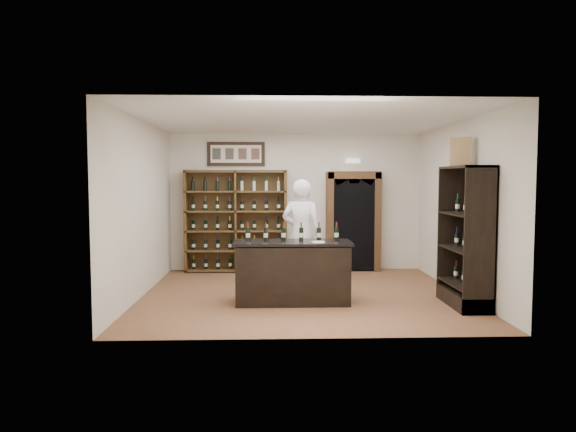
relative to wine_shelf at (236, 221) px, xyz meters
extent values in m
plane|color=brown|center=(1.30, -2.33, -1.10)|extent=(5.50, 5.50, 0.00)
plane|color=white|center=(1.30, -2.33, 1.90)|extent=(5.50, 5.50, 0.00)
cube|color=silver|center=(1.30, 0.17, 0.40)|extent=(5.50, 0.04, 3.00)
cube|color=silver|center=(-1.45, -2.33, 0.40)|extent=(0.04, 5.00, 3.00)
cube|color=silver|center=(4.05, -2.33, 0.40)|extent=(0.04, 5.00, 3.00)
cube|color=#523C1C|center=(0.00, 0.14, 0.00)|extent=(2.20, 0.02, 2.20)
cube|color=#523C1C|center=(-1.07, -0.04, 0.00)|extent=(0.06, 0.38, 2.20)
cube|color=#523C1C|center=(1.07, -0.04, 0.00)|extent=(0.06, 0.38, 2.20)
cube|color=#523C1C|center=(0.00, -0.04, 0.00)|extent=(0.04, 0.38, 2.20)
cube|color=#523C1C|center=(0.00, -0.04, -1.06)|extent=(2.18, 0.38, 0.04)
cube|color=#523C1C|center=(0.00, -0.04, -0.64)|extent=(2.18, 0.38, 0.04)
cube|color=#523C1C|center=(0.00, -0.04, -0.21)|extent=(2.18, 0.38, 0.03)
cube|color=#523C1C|center=(0.00, -0.04, 0.21)|extent=(2.18, 0.38, 0.04)
cube|color=#523C1C|center=(0.00, -0.04, 0.64)|extent=(2.18, 0.38, 0.04)
cube|color=#523C1C|center=(0.00, -0.04, 1.06)|extent=(2.18, 0.38, 0.04)
cube|color=black|center=(0.00, 0.14, 1.45)|extent=(1.25, 0.04, 0.52)
cube|color=black|center=(2.55, 0.00, -0.04)|extent=(0.97, 0.29, 2.05)
cube|color=brown|center=(2.04, -0.02, -0.02)|extent=(0.14, 0.35, 2.15)
cube|color=brown|center=(3.06, -0.02, -0.02)|extent=(0.14, 0.35, 2.15)
cube|color=brown|center=(2.55, -0.02, 0.99)|extent=(1.15, 0.35, 0.16)
cube|color=white|center=(2.55, 0.09, 1.30)|extent=(0.30, 0.10, 0.10)
cube|color=black|center=(1.10, -2.93, -0.63)|extent=(1.80, 0.70, 0.94)
cube|color=black|center=(1.10, -2.93, -0.12)|extent=(1.88, 0.78, 0.04)
cylinder|color=black|center=(0.38, -2.83, 0.01)|extent=(0.07, 0.07, 0.21)
cylinder|color=silver|center=(0.38, -2.83, -0.01)|extent=(0.07, 0.07, 0.07)
cylinder|color=maroon|center=(0.38, -2.83, 0.16)|extent=(0.03, 0.03, 0.09)
cylinder|color=black|center=(0.67, -2.83, 0.01)|extent=(0.07, 0.07, 0.21)
cylinder|color=silver|center=(0.67, -2.83, -0.01)|extent=(0.07, 0.07, 0.07)
cylinder|color=maroon|center=(0.67, -2.83, 0.16)|extent=(0.03, 0.03, 0.09)
cylinder|color=black|center=(0.96, -2.83, 0.01)|extent=(0.07, 0.07, 0.21)
cylinder|color=silver|center=(0.96, -2.83, -0.01)|extent=(0.07, 0.07, 0.07)
cylinder|color=maroon|center=(0.96, -2.83, 0.16)|extent=(0.03, 0.03, 0.09)
cylinder|color=black|center=(1.24, -2.83, 0.01)|extent=(0.07, 0.07, 0.21)
cylinder|color=silver|center=(1.24, -2.83, -0.01)|extent=(0.07, 0.07, 0.07)
cylinder|color=maroon|center=(1.24, -2.83, 0.16)|extent=(0.03, 0.03, 0.09)
cylinder|color=black|center=(1.53, -2.83, 0.01)|extent=(0.07, 0.07, 0.21)
cylinder|color=silver|center=(1.53, -2.83, -0.01)|extent=(0.07, 0.07, 0.07)
cylinder|color=maroon|center=(1.53, -2.83, 0.16)|extent=(0.03, 0.03, 0.09)
cylinder|color=black|center=(1.82, -2.83, 0.01)|extent=(0.07, 0.07, 0.21)
cylinder|color=silver|center=(1.82, -2.83, -0.01)|extent=(0.07, 0.07, 0.07)
cylinder|color=maroon|center=(1.82, -2.83, 0.16)|extent=(0.03, 0.03, 0.09)
cube|color=black|center=(4.02, -3.23, 0.00)|extent=(0.02, 1.20, 2.20)
cube|color=black|center=(3.79, -3.81, 0.00)|extent=(0.48, 0.04, 2.20)
cube|color=black|center=(3.79, -2.65, 0.00)|extent=(0.48, 0.04, 2.20)
cube|color=black|center=(3.79, -3.23, 1.08)|extent=(0.48, 1.20, 0.04)
cube|color=black|center=(3.79, -3.23, -0.98)|extent=(0.48, 1.20, 0.24)
cube|color=black|center=(3.79, -3.23, -0.75)|extent=(0.48, 1.16, 0.03)
cube|color=black|center=(3.79, -3.23, -0.20)|extent=(0.48, 1.16, 0.03)
cube|color=black|center=(3.79, -3.23, 0.35)|extent=(0.48, 1.16, 0.03)
imported|color=white|center=(1.31, -1.85, -0.10)|extent=(0.84, 0.67, 2.00)
cylinder|color=silver|center=(1.49, -3.14, -0.09)|extent=(0.22, 0.22, 0.02)
cube|color=tan|center=(3.82, -2.90, 1.34)|extent=(0.36, 0.26, 0.47)
camera|label=1|loc=(0.75, -11.11, 0.88)|focal=32.00mm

